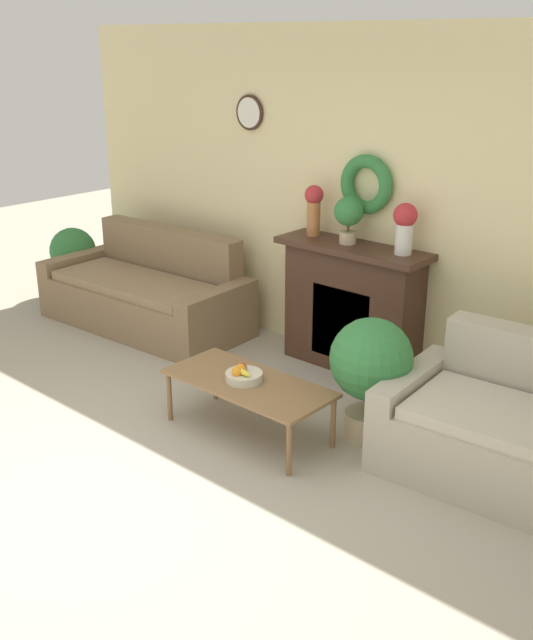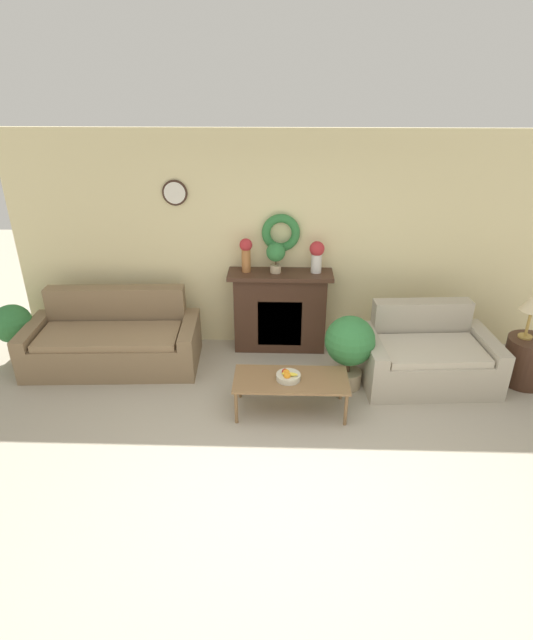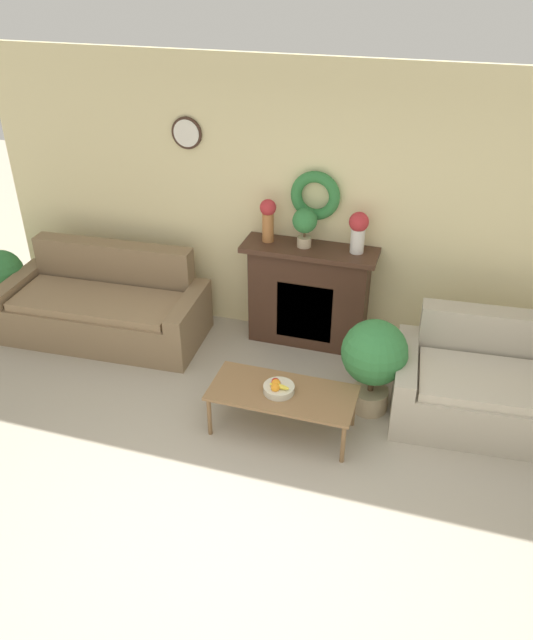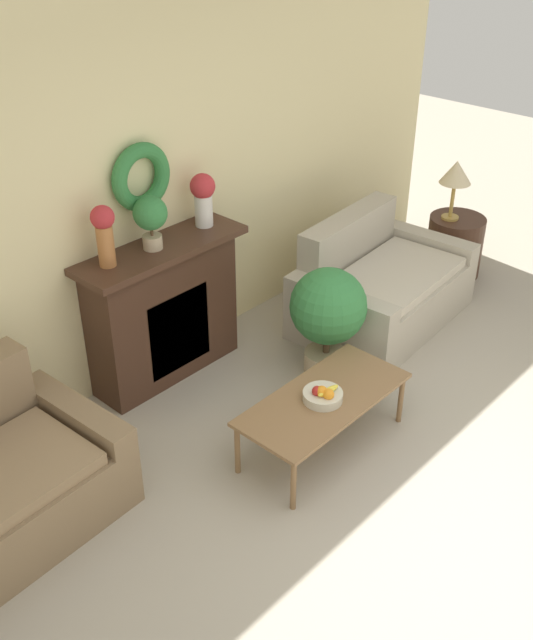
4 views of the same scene
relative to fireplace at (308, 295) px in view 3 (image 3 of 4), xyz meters
name	(u,v)px [view 3 (image 3 of 4)]	position (x,y,z in m)	size (l,w,h in m)	color
ground_plane	(227,535)	(0.06, -2.55, -0.53)	(16.00, 16.00, 0.00)	#ADA38E
wall_back	(323,209)	(0.06, 0.21, 0.82)	(6.80, 0.17, 2.70)	beige
fireplace	(308,295)	(0.00, 0.00, 0.00)	(1.29, 0.41, 1.05)	#42281C
couch_left	(105,307)	(-2.02, -0.46, -0.23)	(2.08, 1.01, 0.88)	#846B4C
loveseat_right	(484,387)	(1.70, -0.70, -0.23)	(1.55, 1.05, 0.85)	#B2A893
coffee_table	(282,395)	(0.13, -1.38, -0.17)	(1.19, 0.54, 0.40)	olive
fruit_bowl	(278,388)	(0.10, -1.40, -0.09)	(0.25, 0.25, 0.12)	beige
vase_on_mantel_left	(268,217)	(-0.42, 0.01, 0.76)	(0.15, 0.15, 0.42)	#AD6B38
vase_on_mantel_right	(358,229)	(0.44, 0.01, 0.75)	(0.18, 0.18, 0.39)	silver
potted_plant_on_mantel	(305,223)	(-0.06, -0.01, 0.75)	(0.23, 0.23, 0.37)	tan
potted_plant_floor_by_couch	(2,275)	(-3.26, -0.41, -0.07)	(0.48, 0.48, 0.74)	tan
potted_plant_floor_by_loveseat	(374,357)	(0.78, -0.89, 0.00)	(0.56, 0.56, 0.86)	tan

